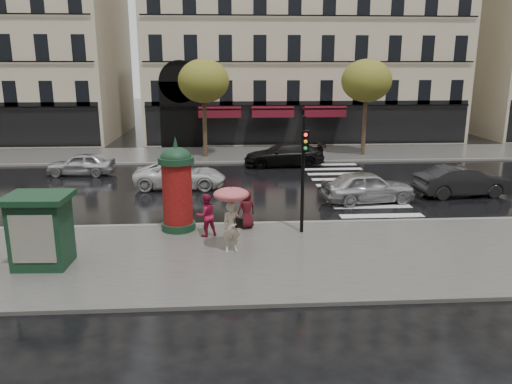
{
  "coord_description": "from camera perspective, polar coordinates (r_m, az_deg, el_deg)",
  "views": [
    {
      "loc": [
        -0.67,
        -16.03,
        6.31
      ],
      "look_at": [
        0.44,
        1.5,
        1.79
      ],
      "focal_mm": 35.0,
      "sensor_mm": 36.0,
      "label": 1
    }
  ],
  "objects": [
    {
      "name": "car_white",
      "position": [
        26.35,
        -8.66,
        1.89
      ],
      "size": [
        4.82,
        2.38,
        1.31
      ],
      "primitive_type": "imported",
      "rotation": [
        0.0,
        0.0,
        1.53
      ],
      "color": "silver",
      "rests_on": "ground"
    },
    {
      "name": "car_darkgrey",
      "position": [
        26.44,
        22.53,
        1.18
      ],
      "size": [
        4.64,
        1.94,
        1.49
      ],
      "primitive_type": "imported",
      "rotation": [
        0.0,
        0.0,
        1.65
      ],
      "color": "black",
      "rests_on": "ground"
    },
    {
      "name": "car_silver",
      "position": [
        23.85,
        12.66,
        0.58
      ],
      "size": [
        4.53,
        2.3,
        1.48
      ],
      "primitive_type": "imported",
      "rotation": [
        0.0,
        0.0,
        1.7
      ],
      "color": "#B1B2B6",
      "rests_on": "ground"
    },
    {
      "name": "newsstand",
      "position": [
        16.94,
        -23.37,
        -3.96
      ],
      "size": [
        1.98,
        1.69,
        2.31
      ],
      "color": "#143420",
      "rests_on": "near_sidewalk"
    },
    {
      "name": "woman_red",
      "position": [
        18.42,
        -5.73,
        -2.65
      ],
      "size": [
        0.95,
        0.86,
        1.6
      ],
      "primitive_type": "imported",
      "rotation": [
        0.0,
        0.0,
        3.55
      ],
      "color": "#9E1338",
      "rests_on": "near_sidewalk"
    },
    {
      "name": "man_burgundy",
      "position": [
        19.23,
        -1.1,
        -1.94
      ],
      "size": [
        0.89,
        0.78,
        1.53
      ],
      "primitive_type": "imported",
      "rotation": [
        0.0,
        0.0,
        3.62
      ],
      "color": "#440D14",
      "rests_on": "near_sidewalk"
    },
    {
      "name": "car_far_silver",
      "position": [
        30.79,
        -19.36,
        3.05
      ],
      "size": [
        3.93,
        1.76,
        1.31
      ],
      "primitive_type": "imported",
      "rotation": [
        0.0,
        0.0,
        -1.63
      ],
      "color": "silver",
      "rests_on": "ground"
    },
    {
      "name": "near_sidewalk",
      "position": [
        16.75,
        -1.09,
        -7.47
      ],
      "size": [
        90.0,
        7.0,
        0.12
      ],
      "primitive_type": "cube",
      "color": "#474744",
      "rests_on": "ground"
    },
    {
      "name": "ground",
      "position": [
        17.24,
        -1.17,
        -7.03
      ],
      "size": [
        160.0,
        160.0,
        0.0
      ],
      "primitive_type": "plane",
      "color": "black",
      "rests_on": "ground"
    },
    {
      "name": "woman_umbrella",
      "position": [
        16.63,
        -2.83,
        -1.91
      ],
      "size": [
        1.19,
        1.19,
        2.29
      ],
      "color": "#C1B39F",
      "rests_on": "near_sidewalk"
    },
    {
      "name": "bldg_far_corner",
      "position": [
        46.77,
        4.9,
        20.54
      ],
      "size": [
        26.0,
        14.0,
        22.9
      ],
      "color": "#B7A88C",
      "rests_on": "ground"
    },
    {
      "name": "car_black",
      "position": [
        31.75,
        3.22,
        4.31
      ],
      "size": [
        5.13,
        2.22,
        1.47
      ],
      "primitive_type": "imported",
      "rotation": [
        0.0,
        0.0,
        -1.54
      ],
      "color": "black",
      "rests_on": "ground"
    },
    {
      "name": "tree_far_left",
      "position": [
        34.07,
        -6.01,
        12.45
      ],
      "size": [
        3.4,
        3.4,
        6.64
      ],
      "color": "#38281C",
      "rests_on": "ground"
    },
    {
      "name": "traffic_light",
      "position": [
        18.32,
        5.46,
        3.25
      ],
      "size": [
        0.28,
        0.41,
        4.38
      ],
      "color": "black",
      "rests_on": "near_sidewalk"
    },
    {
      "name": "zebra_crossing",
      "position": [
        27.22,
        10.66,
        0.8
      ],
      "size": [
        3.6,
        11.75,
        0.01
      ],
      "primitive_type": "cube",
      "color": "silver",
      "rests_on": "ground"
    },
    {
      "name": "near_kerb",
      "position": [
        20.04,
        -1.54,
        -3.71
      ],
      "size": [
        90.0,
        0.25,
        0.14
      ],
      "primitive_type": "cube",
      "color": "slate",
      "rests_on": "ground"
    },
    {
      "name": "tree_far_right",
      "position": [
        35.39,
        12.52,
        12.27
      ],
      "size": [
        3.4,
        3.4,
        6.64
      ],
      "color": "#38281C",
      "rests_on": "ground"
    },
    {
      "name": "far_kerb",
      "position": [
        32.64,
        -2.39,
        3.41
      ],
      "size": [
        90.0,
        0.25,
        0.14
      ],
      "primitive_type": "cube",
      "color": "slate",
      "rests_on": "ground"
    },
    {
      "name": "far_sidewalk",
      "position": [
        35.59,
        -2.5,
        4.32
      ],
      "size": [
        90.0,
        6.0,
        0.12
      ],
      "primitive_type": "cube",
      "color": "#474744",
      "rests_on": "ground"
    },
    {
      "name": "morris_column",
      "position": [
        19.05,
        -9.02,
        0.72
      ],
      "size": [
        1.34,
        1.34,
        3.61
      ],
      "color": "#143420",
      "rests_on": "near_sidewalk"
    }
  ]
}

